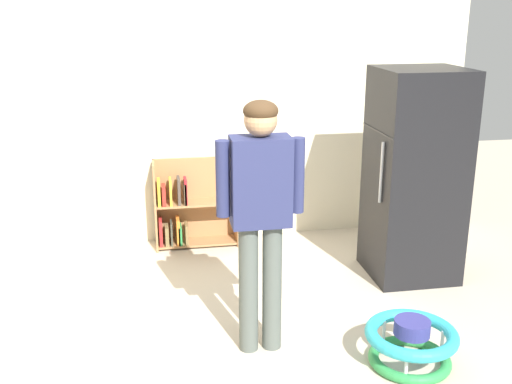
{
  "coord_description": "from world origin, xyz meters",
  "views": [
    {
      "loc": [
        -0.53,
        -3.47,
        2.28
      ],
      "look_at": [
        0.16,
        0.51,
        1.02
      ],
      "focal_mm": 42.77,
      "sensor_mm": 36.0,
      "label": 1
    }
  ],
  "objects_px": {
    "refrigerator": "(415,175)",
    "standing_person": "(260,205)",
    "baby_walker": "(411,343)",
    "bookshelf": "(189,208)"
  },
  "relations": [
    {
      "from": "refrigerator",
      "to": "baby_walker",
      "type": "distance_m",
      "value": 1.63
    },
    {
      "from": "bookshelf",
      "to": "standing_person",
      "type": "distance_m",
      "value": 2.11
    },
    {
      "from": "refrigerator",
      "to": "standing_person",
      "type": "bearing_deg",
      "value": -146.8
    },
    {
      "from": "refrigerator",
      "to": "standing_person",
      "type": "relative_size",
      "value": 1.04
    },
    {
      "from": "bookshelf",
      "to": "baby_walker",
      "type": "bearing_deg",
      "value": -61.51
    },
    {
      "from": "bookshelf",
      "to": "refrigerator",
      "type": "bearing_deg",
      "value": -28.55
    },
    {
      "from": "refrigerator",
      "to": "bookshelf",
      "type": "xyz_separation_m",
      "value": [
        -1.83,
        1.0,
        -0.52
      ]
    },
    {
      "from": "refrigerator",
      "to": "standing_person",
      "type": "height_order",
      "value": "refrigerator"
    },
    {
      "from": "baby_walker",
      "to": "standing_person",
      "type": "bearing_deg",
      "value": 158.32
    },
    {
      "from": "refrigerator",
      "to": "baby_walker",
      "type": "height_order",
      "value": "refrigerator"
    }
  ]
}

